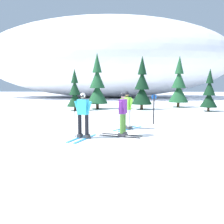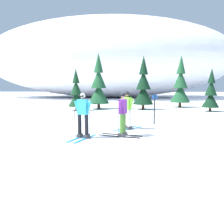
# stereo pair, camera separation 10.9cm
# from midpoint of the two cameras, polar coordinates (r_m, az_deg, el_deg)

# --- Properties ---
(ground_plane) EXTENTS (120.00, 120.00, 0.00)m
(ground_plane) POSITION_cam_midpoint_polar(r_m,az_deg,el_deg) (9.78, 4.65, -5.51)
(ground_plane) COLOR white
(skier_cyan_jacket) EXTENTS (0.98, 1.64, 1.78)m
(skier_cyan_jacket) POSITION_cam_midpoint_polar(r_m,az_deg,el_deg) (8.91, -7.00, -0.64)
(skier_cyan_jacket) COLOR #2893CC
(skier_cyan_jacket) RESTS_ON ground
(skier_purple_jacket) EXTENTS (1.79, 0.93, 1.77)m
(skier_purple_jacket) POSITION_cam_midpoint_polar(r_m,az_deg,el_deg) (9.19, 3.03, -0.41)
(skier_purple_jacket) COLOR black
(skier_purple_jacket) RESTS_ON ground
(skier_lime_jacket) EXTENTS (1.41, 1.52, 1.78)m
(skier_lime_jacket) POSITION_cam_midpoint_polar(r_m,az_deg,el_deg) (10.68, 4.07, 0.57)
(skier_lime_jacket) COLOR #2893CC
(skier_lime_jacket) RESTS_ON ground
(pine_tree_far_left) EXTENTS (1.32, 1.32, 3.42)m
(pine_tree_far_left) POSITION_cam_midpoint_polar(r_m,az_deg,el_deg) (18.79, -8.82, 4.73)
(pine_tree_far_left) COLOR #47301E
(pine_tree_far_left) RESTS_ON ground
(pine_tree_center_left) EXTENTS (1.86, 1.86, 4.81)m
(pine_tree_center_left) POSITION_cam_midpoint_polar(r_m,az_deg,el_deg) (19.85, -3.22, 6.59)
(pine_tree_center_left) COLOR #47301E
(pine_tree_center_left) RESTS_ON ground
(pine_tree_center) EXTENTS (1.75, 1.75, 4.52)m
(pine_tree_center) POSITION_cam_midpoint_polar(r_m,az_deg,el_deg) (19.54, 8.02, 6.17)
(pine_tree_center) COLOR #47301E
(pine_tree_center) RESTS_ON ground
(pine_tree_center_right) EXTENTS (1.84, 1.84, 4.77)m
(pine_tree_center_right) POSITION_cam_midpoint_polar(r_m,az_deg,el_deg) (22.23, 16.95, 6.28)
(pine_tree_center_right) COLOR #47301E
(pine_tree_center_right) RESTS_ON ground
(pine_tree_far_right) EXTENTS (1.31, 1.31, 3.39)m
(pine_tree_far_right) POSITION_cam_midpoint_polar(r_m,az_deg,el_deg) (19.52, 23.72, 4.27)
(pine_tree_far_right) COLOR #47301E
(pine_tree_far_right) RESTS_ON ground
(snow_ridge_background) EXTENTS (41.81, 19.42, 12.99)m
(snow_ridge_background) POSITION_cam_midpoint_polar(r_m,az_deg,el_deg) (38.84, -0.58, 13.32)
(snow_ridge_background) COLOR white
(snow_ridge_background) RESTS_ON ground
(trail_marker_post) EXTENTS (0.28, 0.07, 1.59)m
(trail_marker_post) POSITION_cam_midpoint_polar(r_m,az_deg,el_deg) (12.28, 10.86, 1.15)
(trail_marker_post) COLOR black
(trail_marker_post) RESTS_ON ground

